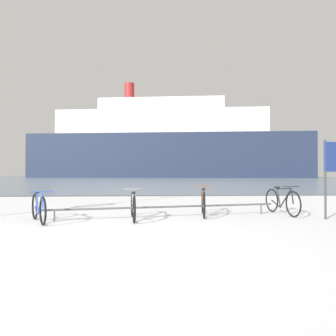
% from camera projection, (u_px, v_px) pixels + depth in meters
% --- Properties ---
extents(ground, '(80.00, 132.00, 0.08)m').
position_uv_depth(ground, '(148.00, 178.00, 58.85)').
color(ground, white).
extents(bike_rack, '(5.93, 1.21, 0.31)m').
position_uv_depth(bike_rack, '(166.00, 207.00, 7.84)').
color(bike_rack, '#4C5156').
rests_on(bike_rack, ground).
extents(bicycle_0, '(0.86, 1.43, 0.75)m').
position_uv_depth(bicycle_0, '(39.00, 208.00, 7.15)').
color(bicycle_0, black).
rests_on(bicycle_0, ground).
extents(bicycle_1, '(0.46, 1.67, 0.74)m').
position_uv_depth(bicycle_1, '(133.00, 206.00, 7.54)').
color(bicycle_1, black).
rests_on(bicycle_1, ground).
extents(bicycle_2, '(0.46, 1.71, 0.79)m').
position_uv_depth(bicycle_2, '(203.00, 202.00, 8.24)').
color(bicycle_2, black).
rests_on(bicycle_2, ground).
extents(bicycle_3, '(0.46, 1.74, 0.80)m').
position_uv_depth(bicycle_3, '(282.00, 201.00, 8.48)').
color(bicycle_3, black).
rests_on(bicycle_3, ground).
extents(info_sign, '(0.54, 0.20, 1.98)m').
position_uv_depth(info_sign, '(333.00, 165.00, 7.69)').
color(info_sign, '#33383D').
rests_on(info_sign, ground).
extents(ferry_ship, '(59.41, 19.18, 20.82)m').
position_uv_depth(ferry_ship, '(167.00, 146.00, 66.95)').
color(ferry_ship, '#232D47').
rests_on(ferry_ship, ground).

